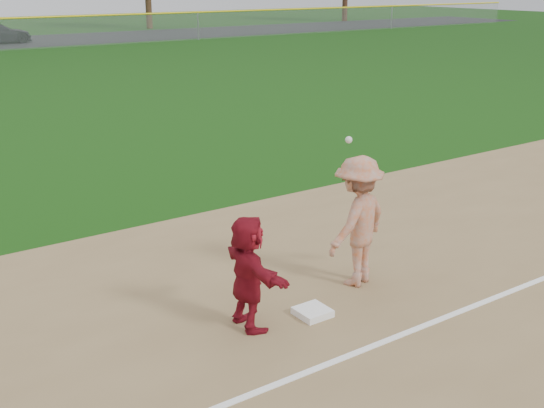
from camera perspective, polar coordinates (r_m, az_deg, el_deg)
ground at (r=9.51m, az=5.24°, el=-9.83°), size 160.00×160.00×0.00m
foul_line at (r=8.98m, az=8.58°, el=-11.62°), size 60.00×0.10×0.01m
first_base at (r=9.60m, az=3.42°, el=-9.01°), size 0.44×0.44×0.10m
base_runner at (r=8.99m, az=-1.99°, el=-5.75°), size 0.60×1.50×1.58m
first_base_play at (r=10.27m, az=7.18°, el=-1.44°), size 1.45×1.09×2.46m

